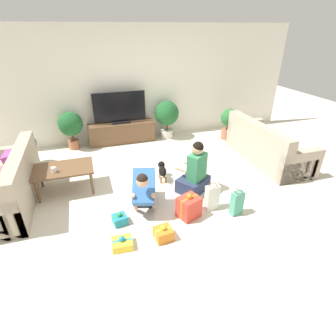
{
  "coord_description": "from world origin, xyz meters",
  "views": [
    {
      "loc": [
        -1.06,
        -3.7,
        2.51
      ],
      "look_at": [
        0.1,
        -0.06,
        0.45
      ],
      "focal_mm": 28.0,
      "sensor_mm": 36.0,
      "label": 1
    }
  ],
  "objects_px": {
    "gift_bag_b": "(212,197)",
    "mug": "(54,170)",
    "sofa_right": "(266,147)",
    "person_kneeling": "(145,190)",
    "gift_box_d": "(120,219)",
    "tv": "(120,109)",
    "gift_box_a": "(122,243)",
    "sofa_left": "(7,186)",
    "gift_bag_a": "(237,203)",
    "coffee_table": "(64,170)",
    "potted_plant_back_left": "(71,126)",
    "gift_box_c": "(163,233)",
    "person_sitting": "(195,173)",
    "dog": "(162,170)",
    "gift_box_b": "(189,207)",
    "potted_plant_back_right": "(167,115)",
    "potted_plant_corner_left": "(28,147)",
    "tv_console": "(122,133)",
    "potted_plant_corner_right": "(229,122)"
  },
  "relations": [
    {
      "from": "coffee_table",
      "to": "sofa_left",
      "type": "bearing_deg",
      "value": -174.25
    },
    {
      "from": "potted_plant_back_right",
      "to": "potted_plant_corner_left",
      "type": "relative_size",
      "value": 1.43
    },
    {
      "from": "potted_plant_corner_left",
      "to": "gift_box_d",
      "type": "distance_m",
      "value": 2.82
    },
    {
      "from": "gift_bag_b",
      "to": "gift_bag_a",
      "type": "bearing_deg",
      "value": -37.77
    },
    {
      "from": "sofa_right",
      "to": "person_kneeling",
      "type": "relative_size",
      "value": 2.32
    },
    {
      "from": "sofa_left",
      "to": "gift_box_a",
      "type": "relative_size",
      "value": 7.14
    },
    {
      "from": "mug",
      "to": "tv_console",
      "type": "bearing_deg",
      "value": 55.05
    },
    {
      "from": "potted_plant_back_right",
      "to": "gift_box_a",
      "type": "relative_size",
      "value": 3.42
    },
    {
      "from": "tv",
      "to": "dog",
      "type": "relative_size",
      "value": 2.59
    },
    {
      "from": "potted_plant_back_left",
      "to": "mug",
      "type": "bearing_deg",
      "value": -97.63
    },
    {
      "from": "gift_box_b",
      "to": "gift_bag_a",
      "type": "bearing_deg",
      "value": -13.35
    },
    {
      "from": "potted_plant_back_left",
      "to": "gift_box_c",
      "type": "distance_m",
      "value": 3.68
    },
    {
      "from": "person_sitting",
      "to": "mug",
      "type": "xyz_separation_m",
      "value": [
        -2.22,
        0.56,
        0.15
      ]
    },
    {
      "from": "tv",
      "to": "gift_box_a",
      "type": "distance_m",
      "value": 3.63
    },
    {
      "from": "potted_plant_back_left",
      "to": "gift_bag_b",
      "type": "distance_m",
      "value": 3.69
    },
    {
      "from": "gift_box_b",
      "to": "gift_box_c",
      "type": "distance_m",
      "value": 0.61
    },
    {
      "from": "person_kneeling",
      "to": "gift_box_d",
      "type": "xyz_separation_m",
      "value": [
        -0.44,
        -0.25,
        -0.26
      ]
    },
    {
      "from": "coffee_table",
      "to": "potted_plant_back_right",
      "type": "xyz_separation_m",
      "value": [
        2.39,
        1.83,
        0.2
      ]
    },
    {
      "from": "sofa_left",
      "to": "person_sitting",
      "type": "bearing_deg",
      "value": 78.7
    },
    {
      "from": "sofa_right",
      "to": "gift_box_b",
      "type": "relative_size",
      "value": 4.89
    },
    {
      "from": "gift_box_c",
      "to": "person_sitting",
      "type": "bearing_deg",
      "value": 48.73
    },
    {
      "from": "sofa_left",
      "to": "gift_box_c",
      "type": "height_order",
      "value": "sofa_left"
    },
    {
      "from": "gift_box_a",
      "to": "sofa_left",
      "type": "bearing_deg",
      "value": 135.32
    },
    {
      "from": "person_sitting",
      "to": "person_kneeling",
      "type": "bearing_deg",
      "value": -20.12
    },
    {
      "from": "person_kneeling",
      "to": "gift_box_a",
      "type": "relative_size",
      "value": 3.07
    },
    {
      "from": "sofa_right",
      "to": "gift_box_a",
      "type": "distance_m",
      "value": 3.65
    },
    {
      "from": "gift_box_a",
      "to": "gift_bag_b",
      "type": "distance_m",
      "value": 1.51
    },
    {
      "from": "tv",
      "to": "mug",
      "type": "distance_m",
      "value": 2.45
    },
    {
      "from": "sofa_left",
      "to": "potted_plant_back_left",
      "type": "height_order",
      "value": "potted_plant_back_left"
    },
    {
      "from": "sofa_left",
      "to": "potted_plant_corner_right",
      "type": "bearing_deg",
      "value": 106.22
    },
    {
      "from": "sofa_right",
      "to": "potted_plant_back_left",
      "type": "bearing_deg",
      "value": 63.97
    },
    {
      "from": "sofa_left",
      "to": "gift_bag_a",
      "type": "height_order",
      "value": "sofa_left"
    },
    {
      "from": "gift_box_b",
      "to": "gift_bag_a",
      "type": "height_order",
      "value": "gift_bag_a"
    },
    {
      "from": "sofa_left",
      "to": "mug",
      "type": "height_order",
      "value": "sofa_left"
    },
    {
      "from": "tv",
      "to": "potted_plant_back_right",
      "type": "bearing_deg",
      "value": -2.53
    },
    {
      "from": "potted_plant_back_left",
      "to": "person_kneeling",
      "type": "xyz_separation_m",
      "value": [
        1.05,
        -2.73,
        -0.23
      ]
    },
    {
      "from": "gift_bag_b",
      "to": "mug",
      "type": "height_order",
      "value": "mug"
    },
    {
      "from": "potted_plant_corner_left",
      "to": "person_kneeling",
      "type": "bearing_deg",
      "value": -48.52
    },
    {
      "from": "tv_console",
      "to": "person_sitting",
      "type": "relative_size",
      "value": 1.7
    },
    {
      "from": "tv",
      "to": "gift_box_b",
      "type": "height_order",
      "value": "tv"
    },
    {
      "from": "sofa_left",
      "to": "coffee_table",
      "type": "distance_m",
      "value": 0.87
    },
    {
      "from": "person_kneeling",
      "to": "coffee_table",
      "type": "bearing_deg",
      "value": 159.57
    },
    {
      "from": "gift_box_a",
      "to": "gift_box_d",
      "type": "distance_m",
      "value": 0.47
    },
    {
      "from": "coffee_table",
      "to": "potted_plant_back_right",
      "type": "height_order",
      "value": "potted_plant_back_right"
    },
    {
      "from": "sofa_right",
      "to": "sofa_left",
      "type": "bearing_deg",
      "value": 90.44
    },
    {
      "from": "potted_plant_back_right",
      "to": "mug",
      "type": "bearing_deg",
      "value": -142.44
    },
    {
      "from": "potted_plant_corner_right",
      "to": "person_sitting",
      "type": "distance_m",
      "value": 2.62
    },
    {
      "from": "sofa_right",
      "to": "potted_plant_back_left",
      "type": "xyz_separation_m",
      "value": [
        -3.85,
        1.88,
        0.26
      ]
    },
    {
      "from": "coffee_table",
      "to": "gift_box_b",
      "type": "relative_size",
      "value": 2.41
    },
    {
      "from": "coffee_table",
      "to": "dog",
      "type": "bearing_deg",
      "value": -5.05
    }
  ]
}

